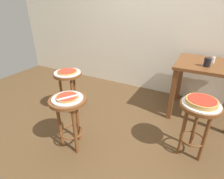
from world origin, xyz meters
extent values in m
plane|color=brown|center=(0.00, 0.00, 0.00)|extent=(6.00, 6.00, 0.00)
cube|color=silver|center=(0.00, 1.65, 1.50)|extent=(6.00, 0.10, 3.00)
cylinder|color=brown|center=(-0.35, -0.25, 0.61)|extent=(0.38, 0.38, 0.03)
cylinder|color=brown|center=(-0.35, -0.13, 0.29)|extent=(0.04, 0.04, 0.59)
cylinder|color=brown|center=(-0.46, -0.31, 0.29)|extent=(0.04, 0.04, 0.59)
cylinder|color=brown|center=(-0.25, -0.31, 0.29)|extent=(0.04, 0.04, 0.59)
torus|color=brown|center=(-0.35, -0.25, 0.21)|extent=(0.26, 0.26, 0.02)
cylinder|color=silver|center=(-0.35, -0.25, 0.63)|extent=(0.31, 0.31, 0.01)
cylinder|color=#B78442|center=(-0.35, -0.25, 0.64)|extent=(0.23, 0.23, 0.01)
cylinder|color=#B23823|center=(-0.35, -0.25, 0.65)|extent=(0.20, 0.20, 0.01)
cylinder|color=brown|center=(0.84, 0.26, 0.61)|extent=(0.38, 0.38, 0.03)
cylinder|color=brown|center=(0.84, 0.37, 0.29)|extent=(0.04, 0.04, 0.59)
cylinder|color=brown|center=(0.74, 0.20, 0.29)|extent=(0.04, 0.04, 0.59)
cylinder|color=brown|center=(0.95, 0.20, 0.29)|extent=(0.04, 0.04, 0.59)
torus|color=brown|center=(0.84, 0.26, 0.21)|extent=(0.26, 0.26, 0.02)
cylinder|color=silver|center=(0.84, 0.26, 0.63)|extent=(0.36, 0.36, 0.01)
cylinder|color=tan|center=(0.84, 0.26, 0.66)|extent=(0.29, 0.29, 0.04)
cylinder|color=red|center=(0.84, 0.26, 0.68)|extent=(0.26, 0.26, 0.01)
cylinder|color=brown|center=(-0.83, 0.31, 0.61)|extent=(0.38, 0.38, 0.03)
cylinder|color=brown|center=(-0.83, 0.42, 0.29)|extent=(0.04, 0.04, 0.59)
cylinder|color=brown|center=(-0.94, 0.25, 0.29)|extent=(0.04, 0.04, 0.59)
cylinder|color=brown|center=(-0.73, 0.25, 0.29)|extent=(0.04, 0.04, 0.59)
torus|color=brown|center=(-0.83, 0.31, 0.21)|extent=(0.26, 0.26, 0.02)
cylinder|color=silver|center=(-0.83, 0.31, 0.63)|extent=(0.36, 0.36, 0.01)
cylinder|color=#B78442|center=(-0.83, 0.31, 0.64)|extent=(0.27, 0.27, 0.01)
cylinder|color=#B23823|center=(-0.83, 0.31, 0.65)|extent=(0.24, 0.24, 0.01)
cube|color=brown|center=(0.86, 1.15, 0.76)|extent=(0.82, 0.75, 0.04)
cube|color=brown|center=(0.50, 0.82, 0.37)|extent=(0.06, 0.06, 0.74)
cube|color=brown|center=(0.50, 1.47, 0.37)|extent=(0.06, 0.06, 0.74)
cylinder|color=black|center=(0.83, 0.99, 0.83)|extent=(0.08, 0.08, 0.11)
cylinder|color=white|center=(0.89, 1.20, 0.81)|extent=(0.04, 0.04, 0.08)
cube|color=silver|center=(-0.32, -0.27, 0.66)|extent=(0.14, 0.20, 0.01)
camera|label=1|loc=(0.77, -1.42, 1.51)|focal=28.55mm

